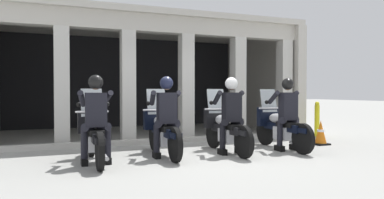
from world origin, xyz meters
TOP-DOWN VIEW (x-y plane):
  - ground_plane at (0.00, 3.00)m, footprint 80.00×80.00m
  - station_building at (-0.16, 4.74)m, footprint 9.03×4.88m
  - kerb_strip at (-0.16, 1.84)m, footprint 8.53×0.24m
  - motorcycle_far_left at (-2.03, 0.03)m, footprint 0.62×2.04m
  - police_officer_far_left at (-2.03, -0.25)m, footprint 0.63×0.61m
  - motorcycle_center_left at (-0.68, 0.22)m, footprint 0.62×2.04m
  - police_officer_center_left at (-0.68, -0.07)m, footprint 0.63×0.61m
  - motorcycle_center_right at (0.68, 0.11)m, footprint 0.62×2.04m
  - police_officer_center_right at (0.68, -0.18)m, footprint 0.63×0.61m
  - motorcycle_far_right at (2.04, 0.06)m, footprint 0.62×2.04m
  - police_officer_far_right at (2.03, -0.22)m, footprint 0.63×0.61m
  - traffic_cone_flank at (3.32, 0.19)m, footprint 0.34×0.34m
  - bollard_kerbside at (4.34, 1.51)m, footprint 0.14×0.14m

SIDE VIEW (x-z plane):
  - ground_plane at x=0.00m, z-range 0.00..0.00m
  - kerb_strip at x=-0.16m, z-range 0.00..0.12m
  - traffic_cone_flank at x=3.32m, z-range -0.01..0.58m
  - bollard_kerbside at x=4.34m, z-range 0.00..1.00m
  - motorcycle_far_left at x=-2.03m, z-range -0.17..1.17m
  - motorcycle_center_left at x=-0.68m, z-range -0.17..1.17m
  - motorcycle_center_right at x=0.68m, z-range -0.17..1.17m
  - motorcycle_far_right at x=2.04m, z-range -0.17..1.17m
  - police_officer_far_left at x=-2.03m, z-range 0.15..1.73m
  - police_officer_center_left at x=-0.68m, z-range 0.15..1.73m
  - police_officer_center_right at x=0.68m, z-range 0.15..1.73m
  - police_officer_far_right at x=2.03m, z-range 0.15..1.73m
  - station_building at x=-0.16m, z-range 0.42..3.85m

